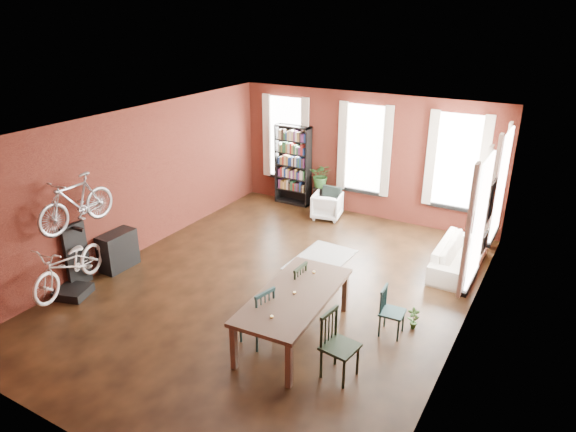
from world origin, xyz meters
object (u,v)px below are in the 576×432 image
Objects in this scene: dining_chair_b at (291,288)px; dining_chair_c at (340,347)px; dining_chair_a at (257,315)px; bicycle_floor at (66,244)px; plant_stand at (321,198)px; dining_chair_d at (392,312)px; dining_table at (294,316)px; bookshelf at (293,165)px; console_table at (118,250)px; bike_trainer at (73,292)px; white_armchair at (327,204)px; cream_sofa at (460,252)px.

dining_chair_c is (1.48, -1.13, 0.02)m from dining_chair_b.
bicycle_floor reaches higher than dining_chair_a.
dining_chair_d is at bearing -51.75° from plant_stand.
dining_table is 1.11× the size of bookshelf.
dining_chair_b is 5.24m from plant_stand.
dining_chair_c is 5.54m from console_table.
dining_table is 4.42m from console_table.
dining_chair_d is at bearing -45.71° from bookshelf.
bike_trainer is 1.01m from bicycle_floor.
dining_chair_b is 0.96× the size of dining_chair_c.
bicycle_floor is (-4.31, -0.94, 0.68)m from dining_table.
plant_stand is (-1.85, 4.90, -0.19)m from dining_chair_b.
plant_stand is (-3.33, 6.03, -0.21)m from dining_chair_c.
dining_chair_c reaches higher than dining_chair_d.
bookshelf is at bearing 180.00° from plant_stand.
white_armchair is 0.35× the size of cream_sofa.
dining_chair_a is 0.49× the size of cream_sofa.
dining_table is at bearing 71.53° from dining_chair_c.
dining_chair_a is 0.55× the size of bicycle_floor.
dining_chair_a is 1.63× the size of plant_stand.
bookshelf is 1.58m from white_armchair.
bike_trainer is at bearing 102.27° from dining_chair_c.
dining_table is 0.63m from dining_chair_a.
dining_chair_b is 0.45× the size of bookshelf.
dining_chair_b is 1.18× the size of dining_chair_d.
bicycle_floor reaches higher than bike_trainer.
dining_chair_a is 1.53m from dining_chair_c.
bicycle_floor reaches higher than cream_sofa.
dining_chair_d is 6.49m from bookshelf.
plant_stand is at bearing 34.69° from dining_chair_d.
bookshelf is at bearing 76.17° from console_table.
console_table is at bearing 119.33° from cream_sofa.
dining_chair_b is 1.36× the size of white_armchair.
dining_table is 2.44× the size of dining_chair_b.
console_table is at bearing 49.77° from white_armchair.
plant_stand is at bearing 36.51° from dining_chair_c.
bicycle_floor is (-2.04, -6.45, 0.78)m from plant_stand.
dining_chair_b is 0.54× the size of bicycle_floor.
dining_chair_c is at bearing -8.60° from console_table.
cream_sofa is 2.60× the size of console_table.
bookshelf is 1.17m from plant_stand.
bike_trainer is at bearing -170.76° from dining_table.
dining_chair_b reaches higher than console_table.
dining_table is at bearing -60.37° from bookshelf.
bicycle_floor is (-2.48, -5.94, 0.73)m from white_armchair.
bike_trainer is (-6.12, -4.77, -0.32)m from cream_sofa.
bookshelf is 6.65m from bike_trainer.
dining_chair_a is 2.26m from dining_chair_d.
dining_chair_b reaches higher than plant_stand.
dining_chair_c is at bearing -7.19° from bicycle_floor.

